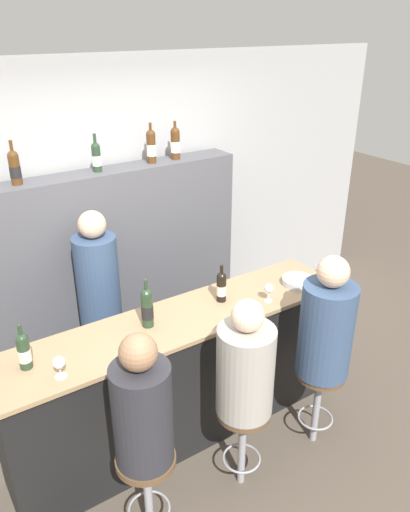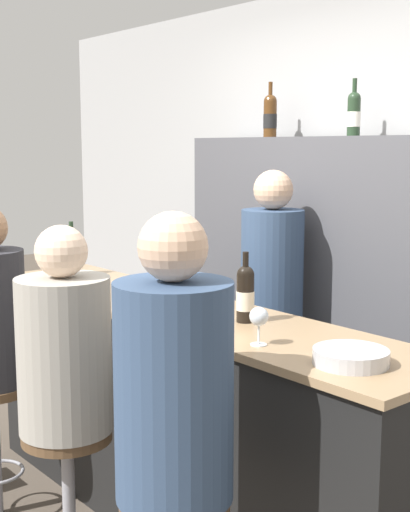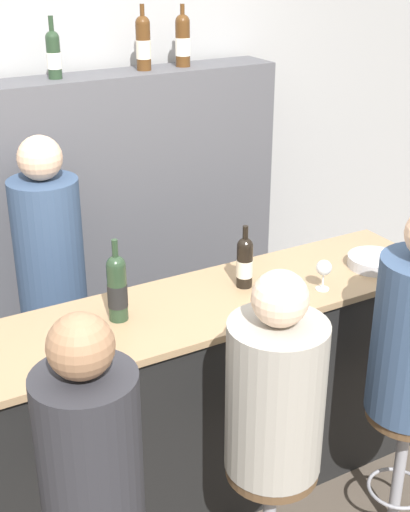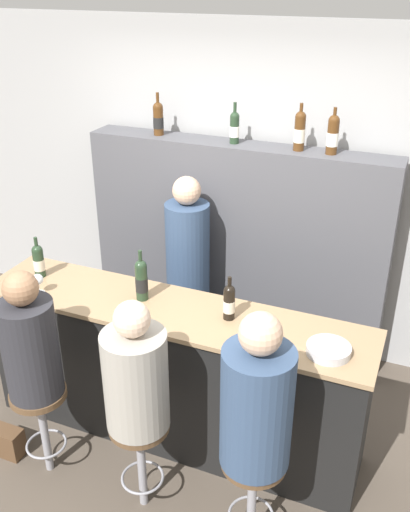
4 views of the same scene
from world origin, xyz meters
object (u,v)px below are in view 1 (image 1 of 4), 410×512
object	(u,v)px
wine_bottle_backbar_0	(15,167)
guest_seated_middle	(245,366)
wine_bottle_backbar_3	(175,143)
guest_seated_left	(142,408)
wine_glass_1	(269,289)
wine_bottle_counter_1	(147,307)
wine_bottle_backbar_1	(96,157)
guest_seated_right	(327,325)
wine_bottle_counter_0	(24,350)
wine_glass_0	(59,363)
wine_bottle_counter_2	(221,286)
bar_stool_left	(147,475)
bar_stool_right	(319,387)
wine_bottle_backbar_2	(151,146)
metal_bowl	(298,281)
bar_stool_middle	(243,426)
bartender	(101,311)

from	to	relation	value
wine_bottle_backbar_0	guest_seated_middle	xyz separation A→B (m)	(0.74, -1.80, -0.91)
wine_bottle_backbar_3	guest_seated_left	distance (m)	2.38
wine_glass_1	wine_bottle_counter_1	bearing A→B (deg)	167.44
wine_bottle_backbar_1	guest_seated_right	xyz separation A→B (m)	(0.79, -1.80, -0.86)
wine_bottle_counter_0	wine_bottle_backbar_3	world-z (taller)	wine_bottle_backbar_3
wine_bottle_backbar_1	wine_glass_0	distance (m)	1.76
wine_bottle_counter_2	wine_bottle_backbar_1	bearing A→B (deg)	109.35
wine_bottle_counter_0	bar_stool_left	distance (m)	1.00
wine_bottle_counter_1	bar_stool_right	world-z (taller)	wine_bottle_counter_1
guest_seated_right	bar_stool_left	bearing A→B (deg)	180.00
wine_bottle_backbar_2	wine_glass_1	xyz separation A→B (m)	(0.20, -1.33, -0.79)
wine_bottle_backbar_0	wine_glass_1	xyz separation A→B (m)	(1.30, -1.33, -0.77)
wine_glass_1	metal_bowl	distance (m)	0.37
guest_seated_middle	wine_bottle_backbar_3	bearing A→B (deg)	71.67
wine_bottle_counter_2	wine_bottle_counter_1	bearing A→B (deg)	180.00
wine_bottle_backbar_2	guest_seated_right	xyz separation A→B (m)	(0.31, -1.80, -0.88)
wine_glass_0	bar_stool_middle	bearing A→B (deg)	-25.57
wine_bottle_backbar_3	guest_seated_middle	bearing A→B (deg)	-108.33
wine_bottle_counter_1	bar_stool_middle	size ratio (longest dim) A/B	0.55
wine_bottle_backbar_3	guest_seated_left	bearing A→B (deg)	-125.52
wine_bottle_counter_2	wine_bottle_backbar_3	size ratio (longest dim) A/B	0.88
wine_bottle_counter_1	metal_bowl	size ratio (longest dim) A/B	1.41
wine_bottle_backbar_2	guest_seated_middle	world-z (taller)	wine_bottle_backbar_2
wine_bottle_backbar_0	bar_stool_middle	xyz separation A→B (m)	(0.74, -1.80, -1.39)
bar_stool_middle	guest_seated_middle	world-z (taller)	guest_seated_middle
wine_bottle_backbar_3	guest_seated_left	size ratio (longest dim) A/B	0.40
wine_bottle_counter_0	wine_bottle_counter_1	world-z (taller)	wine_bottle_counter_1
wine_bottle_backbar_1	bartender	distance (m)	1.21
wine_bottle_counter_0	wine_bottle_backbar_2	distance (m)	2.01
bar_stool_left	bartender	xyz separation A→B (m)	(0.35, 1.43, 0.24)
wine_bottle_counter_2	bar_stool_right	world-z (taller)	wine_bottle_counter_2
wine_bottle_backbar_0	bar_stool_right	size ratio (longest dim) A/B	0.51
wine_bottle_backbar_1	bartender	bearing A→B (deg)	-121.50
wine_glass_0	metal_bowl	size ratio (longest dim) A/B	0.56
bar_stool_middle	wine_bottle_counter_2	bearing A→B (deg)	66.64
wine_bottle_backbar_1	bar_stool_left	xyz separation A→B (m)	(-0.57, -1.80, -1.38)
wine_bottle_counter_1	wine_bottle_backbar_2	size ratio (longest dim) A/B	1.04
wine_bottle_counter_2	wine_bottle_backbar_0	xyz separation A→B (m)	(-1.02, 1.14, 0.76)
wine_bottle_counter_0	guest_seated_middle	world-z (taller)	guest_seated_middle
wine_bottle_backbar_3	metal_bowl	xyz separation A→B (m)	(0.32, -1.27, -0.86)
wine_bottle_counter_1	bar_stool_middle	xyz separation A→B (m)	(0.31, -0.65, -0.65)
bar_stool_right	wine_bottle_backbar_2	bearing A→B (deg)	99.79
wine_glass_0	guest_seated_middle	size ratio (longest dim) A/B	0.17
wine_bottle_backbar_0	wine_bottle_backbar_3	size ratio (longest dim) A/B	1.00
wine_bottle_backbar_3	bar_stool_right	bearing A→B (deg)	-87.48
wine_bottle_backbar_1	guest_seated_right	size ratio (longest dim) A/B	0.34
wine_bottle_backbar_1	guest_seated_left	size ratio (longest dim) A/B	0.37
wine_bottle_backbar_0	wine_glass_0	size ratio (longest dim) A/B	2.36
bartender	wine_bottle_counter_1	bearing A→B (deg)	-87.55
wine_bottle_counter_0	bar_stool_right	bearing A→B (deg)	-20.24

